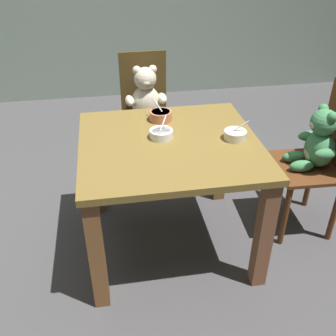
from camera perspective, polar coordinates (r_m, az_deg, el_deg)
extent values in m
cube|color=#444244|center=(2.53, 0.19, -10.89)|extent=(5.20, 5.20, 0.04)
cube|color=brown|center=(2.11, 0.23, 3.46)|extent=(0.97, 0.91, 0.04)
cube|color=brown|center=(1.98, -10.42, -12.45)|extent=(0.08, 0.08, 0.68)
cube|color=brown|center=(2.11, 13.88, -9.56)|extent=(0.08, 0.08, 0.68)
cube|color=brown|center=(2.61, -10.63, 0.00)|extent=(0.08, 0.08, 0.68)
cube|color=brown|center=(2.71, 7.74, 1.60)|extent=(0.08, 0.08, 0.68)
cube|color=#532D15|center=(2.53, 19.46, 0.14)|extent=(0.39, 0.43, 0.02)
cylinder|color=#532D15|center=(2.72, 14.10, -2.14)|extent=(0.04, 0.04, 0.43)
cylinder|color=#532D15|center=(2.46, 16.80, -6.75)|extent=(0.04, 0.04, 0.43)
cylinder|color=#532D15|center=(2.85, 20.11, -1.61)|extent=(0.04, 0.04, 0.43)
cylinder|color=#532D15|center=(2.60, 23.29, -5.91)|extent=(0.04, 0.04, 0.43)
ellipsoid|color=#40814E|center=(2.50, 21.34, 2.68)|extent=(0.18, 0.21, 0.23)
ellipsoid|color=beige|center=(2.48, 20.16, 2.40)|extent=(0.06, 0.11, 0.14)
sphere|color=#40814E|center=(2.42, 21.94, 6.24)|extent=(0.16, 0.16, 0.16)
ellipsoid|color=beige|center=(2.40, 20.68, 5.96)|extent=(0.06, 0.06, 0.05)
sphere|color=#40814E|center=(2.45, 21.86, 8.05)|extent=(0.06, 0.06, 0.06)
sphere|color=#40814E|center=(2.36, 23.02, 6.92)|extent=(0.06, 0.06, 0.06)
ellipsoid|color=#40814E|center=(2.56, 19.90, 4.46)|extent=(0.13, 0.07, 0.06)
ellipsoid|color=#40814E|center=(2.39, 22.08, 1.91)|extent=(0.13, 0.07, 0.06)
ellipsoid|color=#40814E|center=(2.53, 18.05, 1.60)|extent=(0.15, 0.08, 0.07)
ellipsoid|color=#40814E|center=(2.44, 19.03, 0.29)|extent=(0.15, 0.08, 0.07)
cube|color=#483617|center=(2.95, -3.02, 6.75)|extent=(0.39, 0.41, 0.02)
cube|color=#483617|center=(3.03, -3.67, 12.48)|extent=(0.35, 0.02, 0.47)
cylinder|color=#483617|center=(2.89, -5.59, 0.96)|extent=(0.04, 0.04, 0.43)
cylinder|color=#483617|center=(2.93, 0.70, 1.57)|extent=(0.04, 0.04, 0.43)
cylinder|color=#483617|center=(3.19, -6.21, 4.13)|extent=(0.04, 0.04, 0.43)
cylinder|color=#483617|center=(3.22, -0.48, 4.65)|extent=(0.04, 0.04, 0.43)
ellipsoid|color=beige|center=(2.96, -3.29, 9.67)|extent=(0.22, 0.19, 0.25)
ellipsoid|color=beige|center=(2.91, -3.12, 9.01)|extent=(0.12, 0.07, 0.15)
sphere|color=beige|center=(2.88, -3.38, 12.98)|extent=(0.16, 0.16, 0.16)
ellipsoid|color=beige|center=(2.83, -3.20, 12.36)|extent=(0.07, 0.06, 0.05)
sphere|color=beige|center=(2.86, -4.61, 14.12)|extent=(0.06, 0.06, 0.06)
sphere|color=beige|center=(2.88, -2.28, 14.28)|extent=(0.06, 0.06, 0.06)
ellipsoid|color=beige|center=(2.91, -5.63, 9.84)|extent=(0.07, 0.14, 0.07)
ellipsoid|color=beige|center=(2.93, -0.86, 10.21)|extent=(0.07, 0.14, 0.07)
ellipsoid|color=beige|center=(2.87, -4.06, 7.03)|extent=(0.08, 0.16, 0.07)
ellipsoid|color=beige|center=(2.88, -1.72, 7.23)|extent=(0.08, 0.16, 0.07)
cylinder|color=beige|center=(2.14, 9.83, 4.81)|extent=(0.12, 0.12, 0.05)
cylinder|color=beige|center=(2.15, 9.79, 4.35)|extent=(0.07, 0.07, 0.01)
cylinder|color=#CAB295|center=(2.13, 9.88, 5.29)|extent=(0.10, 0.10, 0.01)
cylinder|color=#BCBCC1|center=(2.13, 10.70, 6.10)|extent=(0.09, 0.02, 0.06)
ellipsoid|color=#BCBCC1|center=(2.13, 9.63, 5.21)|extent=(0.03, 0.03, 0.01)
cylinder|color=silver|center=(2.13, -1.00, 5.03)|extent=(0.13, 0.13, 0.05)
cylinder|color=silver|center=(2.13, -1.00, 4.60)|extent=(0.07, 0.07, 0.01)
cylinder|color=beige|center=(2.12, -1.00, 5.48)|extent=(0.10, 0.10, 0.01)
cylinder|color=#BCBCC1|center=(2.13, -0.71, 6.64)|extent=(0.05, 0.08, 0.07)
ellipsoid|color=#BCBCC1|center=(2.11, -1.11, 5.31)|extent=(0.04, 0.04, 0.01)
cylinder|color=#BA6E4F|center=(2.32, -1.08, 7.68)|extent=(0.13, 0.13, 0.06)
cylinder|color=#BA6E4F|center=(2.33, -1.07, 7.15)|extent=(0.07, 0.07, 0.01)
cylinder|color=beige|center=(2.31, -1.09, 8.23)|extent=(0.11, 0.11, 0.01)
cylinder|color=#BCBCC1|center=(2.32, -1.58, 9.26)|extent=(0.06, 0.08, 0.07)
ellipsoid|color=#BCBCC1|center=(2.31, -0.92, 8.05)|extent=(0.04, 0.04, 0.01)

